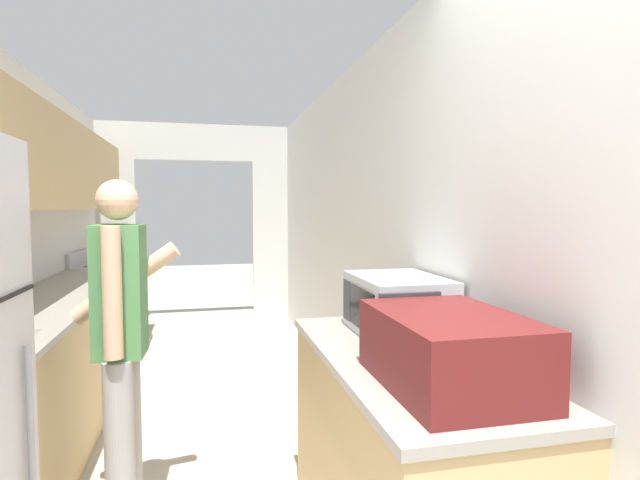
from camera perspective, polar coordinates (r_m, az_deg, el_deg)
The scene contains 9 objects.
wall_left at distance 3.69m, azimuth -32.40°, elevation 3.60°, with size 0.38×7.97×2.50m.
wall_right at distance 3.27m, azimuth 6.50°, elevation -0.00°, with size 0.06×7.97×2.50m.
wall_far_with_doorway at distance 6.49m, azimuth -14.02°, elevation 3.28°, with size 2.74×0.06×2.50m.
counter_left at distance 3.97m, azimuth -27.36°, elevation -11.58°, with size 0.62×4.37×0.88m.
counter_right at distance 2.21m, azimuth 9.56°, elevation -23.80°, with size 0.62×1.44×0.88m.
range_oven at distance 5.59m, azimuth -22.95°, elevation -7.00°, with size 0.66×0.75×1.02m.
person at distance 2.48m, azimuth -21.79°, elevation -10.91°, with size 0.51×0.38×1.59m.
suitcase at distance 1.71m, azimuth 14.46°, elevation -12.03°, with size 0.41×0.63×0.26m.
microwave at distance 2.33m, azimuth 8.83°, elevation -7.37°, with size 0.38×0.53×0.27m.
Camera 1 is at (0.10, -0.89, 1.46)m, focal length 28.00 mm.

